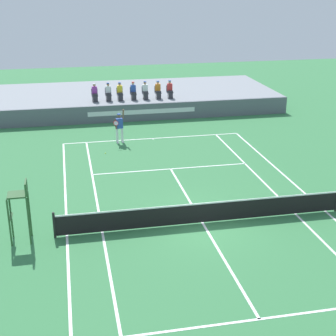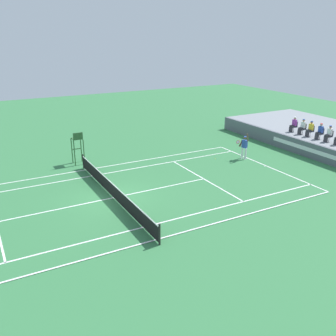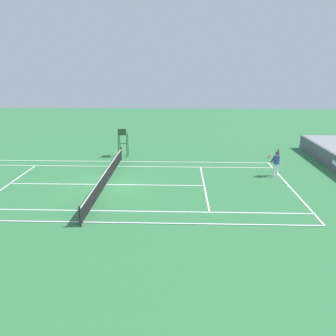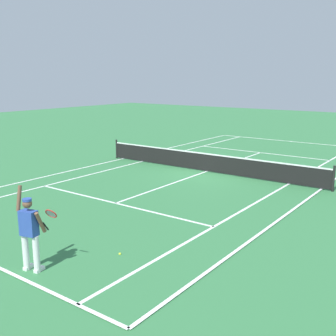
{
  "view_description": "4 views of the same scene",
  "coord_description": "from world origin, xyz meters",
  "px_view_note": "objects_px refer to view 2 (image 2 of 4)",
  "views": [
    {
      "loc": [
        -5.16,
        -18.11,
        9.53
      ],
      "look_at": [
        -0.63,
        4.03,
        1.0
      ],
      "focal_mm": 54.46,
      "sensor_mm": 36.0,
      "label": 1
    },
    {
      "loc": [
        19.33,
        -6.87,
        9.13
      ],
      "look_at": [
        -0.63,
        4.03,
        1.0
      ],
      "focal_mm": 40.14,
      "sensor_mm": 36.0,
      "label": 2
    },
    {
      "loc": [
        20.56,
        4.73,
        7.54
      ],
      "look_at": [
        -0.63,
        4.03,
        1.0
      ],
      "focal_mm": 35.97,
      "sensor_mm": 36.0,
      "label": 3
    },
    {
      "loc": [
        -10.03,
        16.87,
        4.52
      ],
      "look_at": [
        -0.63,
        4.03,
        1.0
      ],
      "focal_mm": 43.96,
      "sensor_mm": 36.0,
      "label": 4
    }
  ],
  "objects_px": {
    "spectator_seated_4": "(329,134)",
    "tennis_player": "(244,147)",
    "spectator_seated_0": "(294,125)",
    "spectator_seated_1": "(302,127)",
    "tennis_ball": "(215,159)",
    "umpire_chair": "(78,144)",
    "spectator_seated_2": "(310,129)",
    "spectator_seated_3": "(320,132)"
  },
  "relations": [
    {
      "from": "spectator_seated_4",
      "to": "tennis_player",
      "type": "xyz_separation_m",
      "value": [
        -2.59,
        -6.15,
        -0.83
      ]
    },
    {
      "from": "spectator_seated_0",
      "to": "tennis_player",
      "type": "relative_size",
      "value": 0.61
    },
    {
      "from": "spectator_seated_0",
      "to": "spectator_seated_1",
      "type": "relative_size",
      "value": 1.0
    },
    {
      "from": "tennis_ball",
      "to": "umpire_chair",
      "type": "height_order",
      "value": "umpire_chair"
    },
    {
      "from": "spectator_seated_0",
      "to": "tennis_ball",
      "type": "bearing_deg",
      "value": -90.18
    },
    {
      "from": "spectator_seated_0",
      "to": "spectator_seated_2",
      "type": "height_order",
      "value": "same"
    },
    {
      "from": "spectator_seated_3",
      "to": "tennis_ball",
      "type": "height_order",
      "value": "spectator_seated_3"
    },
    {
      "from": "spectator_seated_1",
      "to": "tennis_ball",
      "type": "distance_m",
      "value": 8.31
    },
    {
      "from": "spectator_seated_3",
      "to": "spectator_seated_0",
      "type": "bearing_deg",
      "value": 180.0
    },
    {
      "from": "spectator_seated_2",
      "to": "spectator_seated_4",
      "type": "xyz_separation_m",
      "value": [
        1.83,
        0.0,
        0.0
      ]
    },
    {
      "from": "spectator_seated_0",
      "to": "tennis_ball",
      "type": "xyz_separation_m",
      "value": [
        -0.03,
        -8.05,
        -1.79
      ]
    },
    {
      "from": "spectator_seated_4",
      "to": "tennis_player",
      "type": "relative_size",
      "value": 0.61
    },
    {
      "from": "spectator_seated_2",
      "to": "spectator_seated_3",
      "type": "distance_m",
      "value": 0.96
    },
    {
      "from": "spectator_seated_1",
      "to": "spectator_seated_0",
      "type": "bearing_deg",
      "value": 180.0
    },
    {
      "from": "spectator_seated_2",
      "to": "spectator_seated_4",
      "type": "bearing_deg",
      "value": 0.0
    },
    {
      "from": "umpire_chair",
      "to": "spectator_seated_2",
      "type": "bearing_deg",
      "value": 71.87
    },
    {
      "from": "spectator_seated_0",
      "to": "spectator_seated_3",
      "type": "relative_size",
      "value": 1.0
    },
    {
      "from": "spectator_seated_0",
      "to": "umpire_chair",
      "type": "bearing_deg",
      "value": -102.74
    },
    {
      "from": "spectator_seated_2",
      "to": "spectator_seated_3",
      "type": "xyz_separation_m",
      "value": [
        0.96,
        0.0,
        0.0
      ]
    },
    {
      "from": "spectator_seated_2",
      "to": "tennis_player",
      "type": "bearing_deg",
      "value": -97.09
    },
    {
      "from": "tennis_player",
      "to": "umpire_chair",
      "type": "relative_size",
      "value": 0.85
    },
    {
      "from": "spectator_seated_1",
      "to": "spectator_seated_2",
      "type": "height_order",
      "value": "same"
    },
    {
      "from": "spectator_seated_2",
      "to": "spectator_seated_1",
      "type": "bearing_deg",
      "value": 180.0
    },
    {
      "from": "spectator_seated_1",
      "to": "spectator_seated_3",
      "type": "bearing_deg",
      "value": 0.0
    },
    {
      "from": "tennis_ball",
      "to": "umpire_chair",
      "type": "xyz_separation_m",
      "value": [
        -3.96,
        -9.59,
        1.52
      ]
    },
    {
      "from": "spectator_seated_3",
      "to": "tennis_ball",
      "type": "distance_m",
      "value": 8.7
    },
    {
      "from": "tennis_player",
      "to": "spectator_seated_3",
      "type": "bearing_deg",
      "value": 74.32
    },
    {
      "from": "spectator_seated_1",
      "to": "umpire_chair",
      "type": "relative_size",
      "value": 0.52
    },
    {
      "from": "spectator_seated_2",
      "to": "tennis_player",
      "type": "distance_m",
      "value": 6.26
    },
    {
      "from": "spectator_seated_0",
      "to": "tennis_player",
      "type": "height_order",
      "value": "spectator_seated_0"
    },
    {
      "from": "spectator_seated_0",
      "to": "spectator_seated_3",
      "type": "xyz_separation_m",
      "value": [
        2.75,
        0.0,
        0.0
      ]
    },
    {
      "from": "tennis_player",
      "to": "umpire_chair",
      "type": "xyz_separation_m",
      "value": [
        -5.01,
        -11.49,
        0.56
      ]
    },
    {
      "from": "spectator_seated_3",
      "to": "tennis_player",
      "type": "relative_size",
      "value": 0.61
    },
    {
      "from": "spectator_seated_2",
      "to": "tennis_player",
      "type": "xyz_separation_m",
      "value": [
        -0.77,
        -6.15,
        -0.83
      ]
    },
    {
      "from": "spectator_seated_4",
      "to": "tennis_ball",
      "type": "xyz_separation_m",
      "value": [
        -3.64,
        -8.05,
        -1.79
      ]
    },
    {
      "from": "spectator_seated_0",
      "to": "spectator_seated_3",
      "type": "height_order",
      "value": "same"
    },
    {
      "from": "spectator_seated_1",
      "to": "spectator_seated_4",
      "type": "distance_m",
      "value": 2.65
    },
    {
      "from": "spectator_seated_1",
      "to": "tennis_player",
      "type": "distance_m",
      "value": 6.21
    },
    {
      "from": "spectator_seated_3",
      "to": "umpire_chair",
      "type": "bearing_deg",
      "value": -110.91
    },
    {
      "from": "spectator_seated_4",
      "to": "tennis_player",
      "type": "distance_m",
      "value": 6.73
    },
    {
      "from": "spectator_seated_1",
      "to": "tennis_ball",
      "type": "bearing_deg",
      "value": -96.99
    },
    {
      "from": "spectator_seated_1",
      "to": "tennis_player",
      "type": "height_order",
      "value": "spectator_seated_1"
    }
  ]
}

